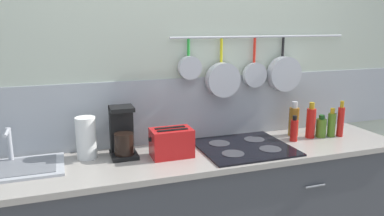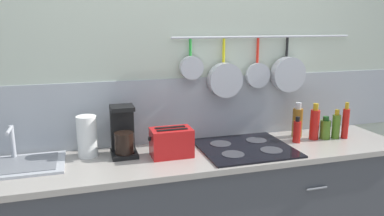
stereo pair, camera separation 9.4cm
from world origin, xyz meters
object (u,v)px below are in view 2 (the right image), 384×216
at_px(toaster, 171,142).
at_px(bottle_cooking_wine, 315,124).
at_px(bottle_olive_oil, 345,123).
at_px(coffee_maker, 123,134).
at_px(paper_towel_roll, 87,136).
at_px(bottle_hot_sauce, 336,126).
at_px(bottle_sesame_oil, 297,122).
at_px(bottle_vinegar, 297,131).
at_px(bottle_dish_soap, 325,129).

bearing_deg(toaster, bottle_cooking_wine, 2.36).
height_order(bottle_cooking_wine, bottle_olive_oil, bottle_olive_oil).
distance_m(coffee_maker, bottle_olive_oil, 1.51).
height_order(paper_towel_roll, bottle_hot_sauce, paper_towel_roll).
xyz_separation_m(coffee_maker, bottle_sesame_oil, (1.21, 0.02, -0.02)).
relative_size(bottle_vinegar, bottle_cooking_wine, 0.70).
xyz_separation_m(coffee_maker, bottle_dish_soap, (1.37, -0.08, -0.06)).
bearing_deg(bottle_vinegar, bottle_sesame_oil, 57.31).
bearing_deg(toaster, coffee_maker, 157.80).
distance_m(bottle_hot_sauce, bottle_olive_oil, 0.07).
xyz_separation_m(paper_towel_roll, bottle_vinegar, (1.35, -0.13, -0.05)).
bearing_deg(bottle_cooking_wine, toaster, -177.64).
xyz_separation_m(bottle_sesame_oil, bottle_olive_oil, (0.30, -0.13, 0.00)).
height_order(paper_towel_roll, bottle_dish_soap, paper_towel_roll).
xyz_separation_m(toaster, bottle_dish_soap, (1.10, 0.03, -0.02)).
distance_m(bottle_vinegar, bottle_cooking_wine, 0.16).
bearing_deg(coffee_maker, toaster, -22.20).
height_order(bottle_dish_soap, bottle_olive_oil, bottle_olive_oil).
bearing_deg(bottle_hot_sauce, paper_towel_roll, 175.59).
xyz_separation_m(bottle_cooking_wine, bottle_olive_oil, (0.22, -0.04, 0.00)).
bearing_deg(toaster, paper_towel_roll, 163.50).
height_order(paper_towel_roll, bottle_sesame_oil, paper_towel_roll).
relative_size(bottle_vinegar, bottle_sesame_oil, 0.72).
bearing_deg(bottle_olive_oil, bottle_hot_sauce, 165.94).
bearing_deg(paper_towel_roll, bottle_sesame_oil, -0.56).
relative_size(bottle_dish_soap, bottle_hot_sauce, 0.77).
distance_m(bottle_cooking_wine, bottle_dish_soap, 0.09).
bearing_deg(bottle_vinegar, bottle_olive_oil, -2.34).
relative_size(paper_towel_roll, bottle_sesame_oil, 1.02).
height_order(bottle_hot_sauce, bottle_olive_oil, bottle_olive_oil).
bearing_deg(paper_towel_roll, coffee_maker, -8.53).
xyz_separation_m(toaster, bottle_hot_sauce, (1.17, 0.01, 0.00)).
bearing_deg(bottle_hot_sauce, bottle_olive_oil, -14.06).
distance_m(bottle_cooking_wine, bottle_olive_oil, 0.22).
distance_m(coffee_maker, bottle_cooking_wine, 1.29).
xyz_separation_m(toaster, bottle_olive_oil, (1.24, -0.00, 0.03)).
bearing_deg(paper_towel_roll, bottle_olive_oil, -4.76).
relative_size(coffee_maker, bottle_dish_soap, 1.93).
xyz_separation_m(coffee_maker, bottle_cooking_wine, (1.29, -0.07, -0.02)).
distance_m(bottle_dish_soap, bottle_olive_oil, 0.15).
distance_m(coffee_maker, bottle_sesame_oil, 1.21).
height_order(toaster, bottle_olive_oil, bottle_olive_oil).
height_order(coffee_maker, bottle_cooking_wine, coffee_maker).
relative_size(bottle_vinegar, bottle_olive_oil, 0.69).
bearing_deg(bottle_hot_sauce, bottle_dish_soap, 168.77).
bearing_deg(bottle_olive_oil, bottle_cooking_wine, 168.87).
xyz_separation_m(bottle_vinegar, bottle_dish_soap, (0.23, 0.02, -0.01)).
distance_m(bottle_vinegar, bottle_sesame_oil, 0.14).
bearing_deg(bottle_dish_soap, toaster, -178.44).
bearing_deg(bottle_vinegar, bottle_dish_soap, 3.81).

